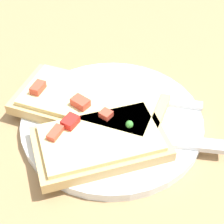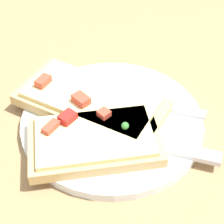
# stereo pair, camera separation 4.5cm
# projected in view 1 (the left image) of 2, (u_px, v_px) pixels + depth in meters

# --- Properties ---
(ground_plane) EXTENTS (4.00, 4.00, 0.00)m
(ground_plane) POSITION_uv_depth(u_px,v_px,m) (112.00, 125.00, 0.47)
(ground_plane) COLOR #9E7A51
(plate) EXTENTS (0.22, 0.22, 0.01)m
(plate) POSITION_uv_depth(u_px,v_px,m) (112.00, 121.00, 0.47)
(plate) COLOR white
(plate) RESTS_ON ground
(fork) EXTENTS (0.20, 0.05, 0.01)m
(fork) POSITION_uv_depth(u_px,v_px,m) (114.00, 94.00, 0.49)
(fork) COLOR silver
(fork) RESTS_ON plate
(knife) EXTENTS (0.20, 0.04, 0.01)m
(knife) POSITION_uv_depth(u_px,v_px,m) (150.00, 139.00, 0.43)
(knife) COLOR silver
(knife) RESTS_ON plate
(pizza_slice_main) EXTENTS (0.21, 0.15, 0.03)m
(pizza_slice_main) POSITION_uv_depth(u_px,v_px,m) (89.00, 103.00, 0.47)
(pizza_slice_main) COLOR tan
(pizza_slice_main) RESTS_ON plate
(pizza_slice_corner) EXTENTS (0.17, 0.13, 0.03)m
(pizza_slice_corner) POSITION_uv_depth(u_px,v_px,m) (100.00, 142.00, 0.42)
(pizza_slice_corner) COLOR tan
(pizza_slice_corner) RESTS_ON plate
(crumb_scatter) EXTENTS (0.09, 0.04, 0.01)m
(crumb_scatter) POSITION_uv_depth(u_px,v_px,m) (104.00, 118.00, 0.45)
(crumb_scatter) COLOR tan
(crumb_scatter) RESTS_ON plate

